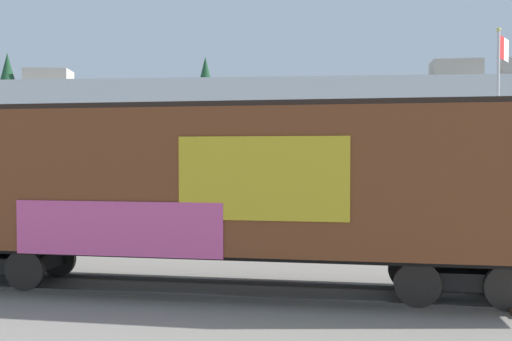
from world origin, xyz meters
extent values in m
plane|color=gray|center=(0.00, 0.00, 0.00)|extent=(260.00, 260.00, 0.00)
cube|color=#4C4742|center=(-0.40, -0.72, 0.04)|extent=(59.83, 4.66, 0.08)
cube|color=#4C4742|center=(-0.29, 0.72, 0.04)|extent=(59.83, 4.66, 0.08)
cube|color=#423323|center=(5.70, -0.46, 0.04)|extent=(0.43, 2.51, 0.07)
cube|color=brown|center=(-0.34, 0.00, 2.51)|extent=(15.24, 4.22, 2.94)
cube|color=#2D2823|center=(-0.34, 0.00, 4.10)|extent=(14.29, 1.49, 0.24)
cube|color=gold|center=(0.78, -1.65, 2.58)|extent=(3.30, 0.28, 1.62)
cube|color=#CC4C8C|center=(-2.16, -1.43, 1.55)|extent=(4.35, 0.36, 1.10)
cube|color=black|center=(-0.34, 0.00, 0.94)|extent=(14.84, 2.81, 0.20)
cube|color=black|center=(-5.42, 0.39, 0.51)|extent=(2.20, 1.54, 0.36)
cylinder|color=black|center=(-4.63, -0.40, 0.46)|extent=(0.93, 0.19, 0.92)
cylinder|color=black|center=(-4.52, 1.04, 0.46)|extent=(0.93, 0.19, 0.92)
cube|color=black|center=(4.74, -0.39, 0.51)|extent=(2.20, 1.54, 0.36)
cylinder|color=black|center=(3.84, -1.04, 0.46)|extent=(0.93, 0.19, 0.92)
cylinder|color=black|center=(3.95, 0.40, 0.46)|extent=(0.93, 0.19, 0.92)
cylinder|color=black|center=(5.53, -1.17, 0.46)|extent=(0.93, 0.19, 0.92)
cylinder|color=black|center=(5.64, 0.27, 0.46)|extent=(0.93, 0.19, 0.92)
cylinder|color=silver|center=(9.56, 11.11, 4.03)|extent=(0.12, 0.12, 8.06)
sphere|color=#D8CC66|center=(9.56, 11.11, 8.14)|extent=(0.18, 0.18, 0.18)
cube|color=red|center=(10.00, 11.78, 7.49)|extent=(0.85, 1.26, 0.95)
cube|color=white|center=(10.21, 12.09, 7.49)|extent=(0.44, 0.64, 0.95)
cube|color=silver|center=(0.00, 72.46, 6.29)|extent=(141.73, 35.35, 12.58)
cube|color=#9E9384|center=(-33.59, 61.85, 13.72)|extent=(6.50, 5.06, 2.28)
cube|color=#9E9384|center=(21.77, 61.85, 13.96)|extent=(6.40, 4.67, 2.75)
cone|color=#193D23|center=(-38.44, 59.80, 14.77)|extent=(2.18, 2.18, 4.37)
cone|color=#193D23|center=(-11.42, 61.57, 14.45)|extent=(1.87, 1.87, 3.74)
cone|color=#193D23|center=(-42.02, 66.61, 14.83)|extent=(2.25, 2.25, 4.49)
cube|color=#9E8966|center=(-4.94, 6.37, 0.70)|extent=(4.69, 1.84, 0.75)
cube|color=#2D333D|center=(-5.20, 6.36, 1.42)|extent=(2.27, 1.63, 0.70)
cylinder|color=black|center=(-3.36, 7.23, 0.32)|extent=(0.64, 0.23, 0.64)
cylinder|color=black|center=(-3.35, 5.53, 0.32)|extent=(0.64, 0.23, 0.64)
cylinder|color=black|center=(-6.54, 7.20, 0.32)|extent=(0.64, 0.23, 0.64)
cylinder|color=black|center=(-6.52, 5.50, 0.32)|extent=(0.64, 0.23, 0.64)
cube|color=#B21E1E|center=(0.94, 6.34, 0.71)|extent=(4.45, 1.80, 0.78)
cube|color=#2D333D|center=(0.84, 6.34, 1.44)|extent=(2.17, 1.58, 0.68)
cylinder|color=black|center=(2.43, 7.19, 0.32)|extent=(0.64, 0.23, 0.64)
cylinder|color=black|center=(2.46, 5.56, 0.32)|extent=(0.64, 0.23, 0.64)
cylinder|color=black|center=(-0.57, 7.13, 0.32)|extent=(0.64, 0.23, 0.64)
cylinder|color=black|center=(-0.54, 5.50, 0.32)|extent=(0.64, 0.23, 0.64)
camera|label=1|loc=(1.51, -12.05, 3.04)|focal=38.34mm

